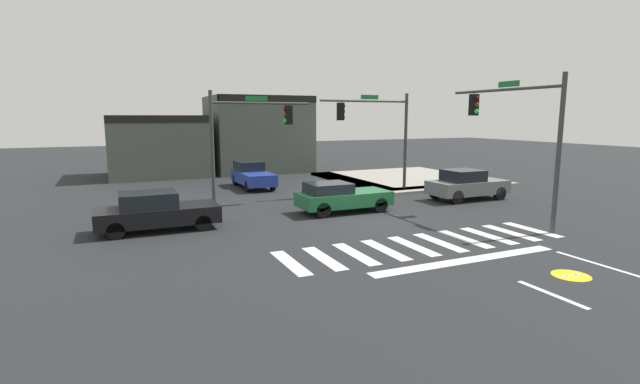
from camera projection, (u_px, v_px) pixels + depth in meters
name	position (u px, v px, depth m)	size (l,w,h in m)	color
ground_plane	(362.00, 218.00, 19.95)	(120.00, 120.00, 0.00)	#232628
crosswalk_near	(426.00, 244.00, 15.91)	(10.48, 2.58, 0.01)	silver
bike_detector_marking	(571.00, 275.00, 12.76)	(1.02, 1.02, 0.01)	yellow
curb_corner_northeast	(402.00, 179.00, 31.86)	(10.00, 10.60, 0.15)	#9E998E
storefront_row	(219.00, 138.00, 35.98)	(14.91, 6.54, 5.93)	#4C564C
traffic_signal_northeast	(377.00, 124.00, 26.03)	(5.58, 0.32, 5.67)	#383A3D
traffic_signal_northwest	(248.00, 128.00, 22.61)	(5.08, 0.32, 5.58)	#383A3D
traffic_signal_southeast	(517.00, 122.00, 18.64)	(0.32, 5.84, 5.93)	#383A3D
car_blue	(252.00, 175.00, 28.64)	(1.73, 4.41, 1.56)	#23389E
car_black	(156.00, 211.00, 17.71)	(4.52, 1.85, 1.51)	black
car_green	(341.00, 197.00, 21.15)	(4.25, 1.87, 1.40)	#1E6638
car_gray	(467.00, 185.00, 24.36)	(4.19, 1.91, 1.60)	slate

